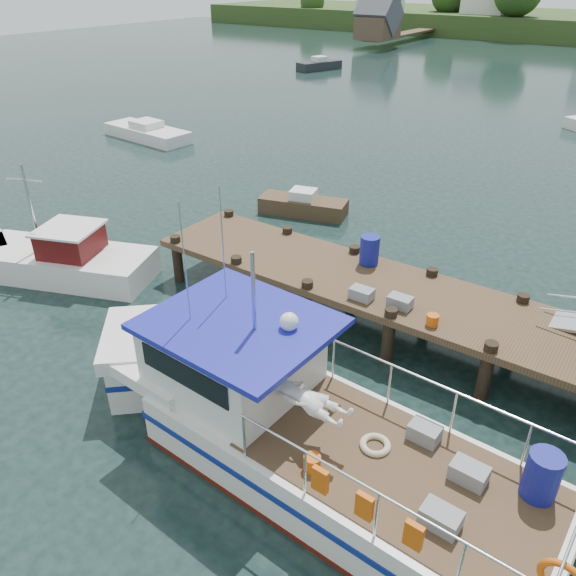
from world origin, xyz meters
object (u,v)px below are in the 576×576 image
Objects in this scene: lobster_boat at (286,418)px; moored_a at (147,132)px; work_boat at (54,258)px; moored_rowboat at (303,205)px; moored_e at (319,65)px.

moored_a is at bearing 146.20° from lobster_boat.
work_boat reaches higher than moored_rowboat.
work_boat is at bearing 171.87° from lobster_boat.
moored_rowboat is (3.78, 9.16, -0.21)m from work_boat.
work_boat is 43.71m from moored_e.
lobster_boat is 50.38m from moored_e.
moored_a reaches higher than moored_rowboat.
lobster_boat is at bearing -32.23° from work_boat.
work_boat is 1.86× the size of moored_rowboat.
work_boat is 9.91m from moored_rowboat.
lobster_boat reaches higher than work_boat.
moored_e is at bearing 135.65° from moored_rowboat.
work_boat is 1.18× the size of moored_a.
lobster_boat is 1.60× the size of work_boat.
moored_rowboat is at bearing 6.93° from moored_a.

